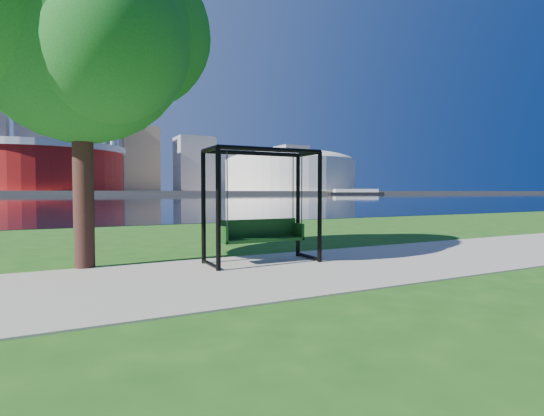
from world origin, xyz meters
TOP-DOWN VIEW (x-y plane):
  - ground at (0.00, 0.00)m, footprint 900.00×900.00m
  - path at (0.00, -0.50)m, footprint 120.00×4.00m
  - river at (0.00, 102.00)m, footprint 900.00×180.00m
  - far_bank at (0.00, 306.00)m, footprint 900.00×228.00m
  - stadium at (-10.00, 235.00)m, footprint 83.00×83.00m
  - arena at (135.00, 235.00)m, footprint 84.00×84.00m
  - skyline at (-4.27, 319.39)m, footprint 392.00×66.00m
  - swing at (0.17, 0.47)m, footprint 2.38×1.06m
  - park_tree at (-3.25, 1.62)m, footprint 5.49×4.96m
  - barge at (148.84, 184.06)m, footprint 31.86×18.51m

SIDE VIEW (x-z plane):
  - ground at x=0.00m, z-range 0.00..0.00m
  - river at x=0.00m, z-range 0.00..0.02m
  - path at x=0.00m, z-range 0.00..0.03m
  - far_bank at x=0.00m, z-range 0.00..2.00m
  - swing at x=0.17m, z-range -0.04..2.38m
  - barge at x=148.84m, z-range -0.14..2.95m
  - park_tree at x=-3.25m, z-range 1.33..8.15m
  - stadium at x=-10.00m, z-range -1.77..30.23m
  - arena at x=135.00m, z-range 2.59..29.15m
  - skyline at x=-4.27m, z-range -12.36..84.14m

